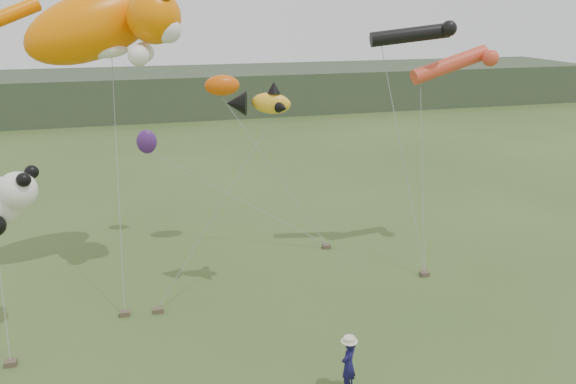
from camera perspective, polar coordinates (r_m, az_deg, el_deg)
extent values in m
cube|color=#2D3D28|center=(58.56, -11.65, 9.98)|extent=(90.00, 12.00, 4.00)
imported|color=#151245|center=(16.29, 6.16, -17.04)|extent=(0.68, 0.66, 1.57)
cube|color=brown|center=(20.65, -16.25, -11.74)|extent=(0.34, 0.27, 0.17)
cube|color=brown|center=(20.55, -13.02, -11.61)|extent=(0.34, 0.27, 0.17)
cube|color=brown|center=(23.14, 13.69, -8.08)|extent=(0.34, 0.27, 0.17)
cube|color=brown|center=(19.33, -26.34, -15.30)|extent=(0.34, 0.27, 0.17)
cube|color=brown|center=(24.98, 3.92, -5.53)|extent=(0.34, 0.27, 0.17)
ellipsoid|color=orange|center=(22.58, -19.15, 15.68)|extent=(6.10, 4.20, 3.79)
sphere|color=orange|center=(21.47, -13.46, 16.93)|extent=(1.93, 1.93, 1.93)
sphere|color=white|center=(21.18, -12.13, 15.85)|extent=(0.97, 0.97, 0.97)
ellipsoid|color=white|center=(22.29, -18.40, 13.51)|extent=(1.89, 0.94, 0.59)
sphere|color=white|center=(20.88, -14.93, 13.24)|extent=(0.75, 0.75, 0.75)
sphere|color=white|center=(22.38, -14.42, 13.59)|extent=(0.75, 0.75, 0.75)
cylinder|color=orange|center=(23.76, -26.11, 15.99)|extent=(2.00, 1.46, 1.17)
ellipsoid|color=yellow|center=(19.49, -1.73, 8.99)|extent=(1.51, 0.94, 0.84)
cone|color=black|center=(19.55, -5.27, 8.95)|extent=(0.89, 1.02, 0.87)
cone|color=black|center=(19.43, -1.46, 10.55)|extent=(0.48, 0.48, 0.39)
cone|color=black|center=(19.11, -0.53, 8.52)|extent=(0.51, 0.54, 0.39)
cone|color=black|center=(20.04, -1.23, 8.98)|extent=(0.51, 0.54, 0.39)
cylinder|color=black|center=(23.39, 12.27, 15.32)|extent=(3.20, 1.17, 0.94)
sphere|color=black|center=(23.61, 16.03, 15.68)|extent=(0.62, 0.62, 0.62)
cylinder|color=#D74428|center=(24.28, 16.10, 12.33)|extent=(3.39, 0.76, 1.52)
sphere|color=#D74428|center=(24.61, 19.88, 12.66)|extent=(0.66, 0.66, 0.66)
sphere|color=white|center=(18.86, -25.78, 0.12)|extent=(1.17, 1.17, 1.17)
sphere|color=black|center=(18.31, -25.28, 1.13)|extent=(0.43, 0.43, 0.43)
sphere|color=black|center=(19.08, -24.59, 1.87)|extent=(0.43, 0.43, 0.43)
ellipsoid|color=#E15608|center=(23.67, -6.72, 10.71)|extent=(1.46, 0.85, 0.85)
ellipsoid|color=#491F6B|center=(26.02, -14.16, 4.98)|extent=(0.90, 0.60, 1.09)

